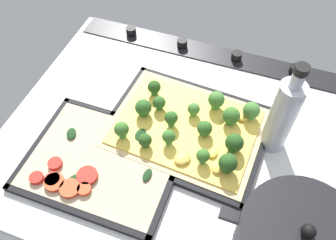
# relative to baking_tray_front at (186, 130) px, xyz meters

# --- Properties ---
(ground_plane) EXTENTS (0.77, 0.65, 0.03)m
(ground_plane) POSITION_rel_baking_tray_front_xyz_m (0.02, 0.02, -0.02)
(ground_plane) COLOR silver
(stove_control_panel) EXTENTS (0.74, 0.07, 0.03)m
(stove_control_panel) POSITION_rel_baking_tray_front_xyz_m (0.02, -0.27, 0.00)
(stove_control_panel) COLOR black
(stove_control_panel) RESTS_ON ground_plane
(baking_tray_front) EXTENTS (0.38, 0.30, 0.01)m
(baking_tray_front) POSITION_rel_baking_tray_front_xyz_m (0.00, 0.00, 0.00)
(baking_tray_front) COLOR black
(baking_tray_front) RESTS_ON ground_plane
(broccoli_pizza) EXTENTS (0.35, 0.27, 0.06)m
(broccoli_pizza) POSITION_rel_baking_tray_front_xyz_m (-0.01, 0.00, 0.02)
(broccoli_pizza) COLOR #D3B77F
(broccoli_pizza) RESTS_ON baking_tray_front
(baking_tray_back) EXTENTS (0.32, 0.25, 0.01)m
(baking_tray_back) POSITION_rel_baking_tray_front_xyz_m (0.14, 0.14, 0.00)
(baking_tray_back) COLOR black
(baking_tray_back) RESTS_ON ground_plane
(veggie_pizza_back) EXTENTS (0.30, 0.23, 0.02)m
(veggie_pizza_back) POSITION_rel_baking_tray_front_xyz_m (0.15, 0.15, 0.01)
(veggie_pizza_back) COLOR tan
(veggie_pizza_back) RESTS_ON baking_tray_back
(oil_bottle) EXTENTS (0.05, 0.05, 0.24)m
(oil_bottle) POSITION_rel_baking_tray_front_xyz_m (-0.19, -0.03, 0.10)
(oil_bottle) COLOR #B7BCC6
(oil_bottle) RESTS_ON ground_plane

